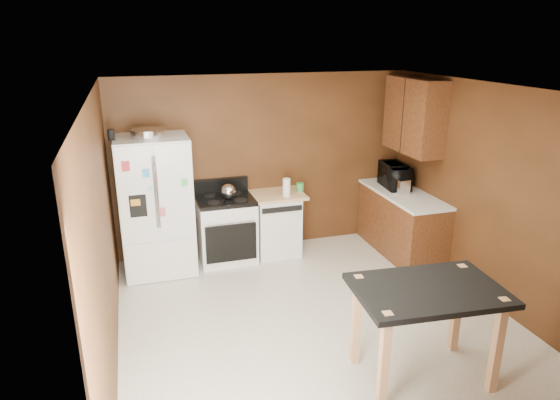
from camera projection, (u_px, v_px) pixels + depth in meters
name	position (u px, v px, depth m)	size (l,w,h in m)	color
floor	(319.00, 324.00, 5.44)	(4.50, 4.50, 0.00)	silver
ceiling	(326.00, 91.00, 4.65)	(4.50, 4.50, 0.00)	white
wall_back	(264.00, 164.00, 7.08)	(4.20, 4.20, 0.00)	#562E16
wall_front	(459.00, 342.00, 3.00)	(4.20, 4.20, 0.00)	#562E16
wall_left	(104.00, 240.00, 4.47)	(4.50, 4.50, 0.00)	#562E16
wall_right	(496.00, 198.00, 5.62)	(4.50, 4.50, 0.00)	#562E16
roasting_pan	(148.00, 133.00, 6.10)	(0.42, 0.42, 0.10)	silver
pen_cup	(111.00, 135.00, 5.93)	(0.08, 0.08, 0.13)	black
kettle	(228.00, 191.00, 6.67)	(0.20, 0.20, 0.20)	silver
paper_towel	(287.00, 187.00, 6.82)	(0.11, 0.11, 0.24)	white
green_canister	(300.00, 187.00, 7.04)	(0.11, 0.11, 0.12)	green
toaster	(400.00, 185.00, 6.95)	(0.17, 0.27, 0.20)	silver
microwave	(395.00, 177.00, 7.16)	(0.56, 0.38, 0.31)	black
refrigerator	(156.00, 206.00, 6.42)	(0.90, 0.80, 1.80)	white
gas_range	(226.00, 228.00, 6.86)	(0.76, 0.68, 1.10)	white
dishwasher	(276.00, 223.00, 7.09)	(0.78, 0.63, 0.89)	white
right_cabinets	(405.00, 191.00, 7.00)	(0.63, 1.58, 2.45)	brown
island	(427.00, 302.00, 4.38)	(1.35, 0.96, 0.92)	black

